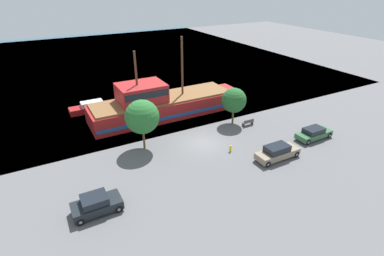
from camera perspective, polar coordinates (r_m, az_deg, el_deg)
The scene contains 11 objects.
ground_plane at distance 34.54m, azimuth 2.10°, elevation -2.96°, with size 160.00×160.00×0.00m, color #5B5B5E.
water_surface at distance 73.42m, azimuth -16.07°, elevation 12.22°, with size 80.00×80.00×0.00m, color #33566B.
pirate_ship at distance 41.06m, azimuth -6.03°, elevation 4.63°, with size 21.20×5.59×10.38m.
moored_boat_dockside at distance 45.12m, azimuth -17.87°, elevation 3.89°, with size 7.41×1.80×1.47m.
parked_car_curb_front at distance 32.60m, azimuth 15.94°, elevation -4.45°, with size 4.91×1.78×1.58m.
parked_car_curb_mid at distance 38.02m, azimuth 22.18°, elevation -0.94°, with size 4.54×1.79×1.41m.
parked_car_curb_rear at distance 26.01m, azimuth -17.76°, elevation -13.67°, with size 3.92×2.02×1.58m.
fire_hydrant at distance 33.06m, azimuth 7.34°, elevation -3.82°, with size 0.42×0.25×0.76m.
bench_promenade_east at distance 39.20m, azimuth 10.66°, elevation 1.07°, with size 1.56×0.45×0.85m.
tree_row_east at distance 32.27m, azimuth -9.49°, elevation 2.11°, with size 3.70×3.70×5.70m.
tree_row_mideast at distance 38.34m, azimuth 7.99°, elevation 5.24°, with size 3.15×3.15×4.81m.
Camera 1 is at (-15.51, -25.70, 17.07)m, focal length 28.00 mm.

